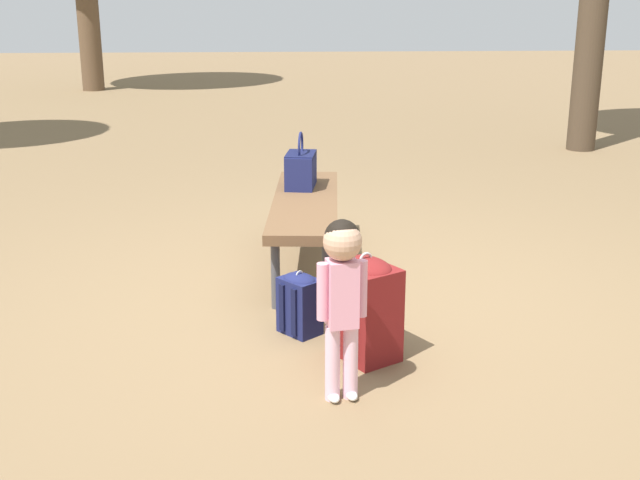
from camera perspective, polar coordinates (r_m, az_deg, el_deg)
ground_plane at (r=4.59m, az=1.01°, el=-4.59°), size 40.00×40.00×0.00m
park_bench at (r=5.09m, az=-1.04°, el=2.27°), size 1.63×0.52×0.45m
handbag at (r=5.37m, az=-1.35°, el=5.05°), size 0.34×0.23×0.37m
child_standing at (r=3.39m, az=1.56°, el=-3.03°), size 0.16×0.21×0.80m
backpack_large at (r=3.88m, az=3.19°, el=-4.58°), size 0.39×0.36×0.53m
backpack_small at (r=4.17m, az=-1.42°, el=-4.36°), size 0.25×0.24×0.34m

